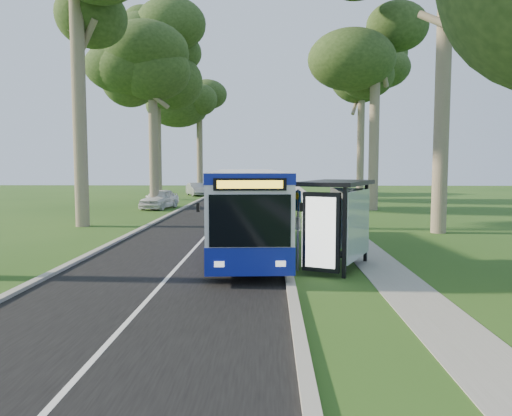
{
  "coord_description": "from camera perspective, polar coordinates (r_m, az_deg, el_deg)",
  "views": [
    {
      "loc": [
        -0.54,
        -17.96,
        3.27
      ],
      "look_at": [
        -1.1,
        1.11,
        1.6
      ],
      "focal_mm": 35.0,
      "sensor_mm": 36.0,
      "label": 1
    }
  ],
  "objects": [
    {
      "name": "footpath",
      "position": [
        28.37,
        8.85,
        -1.66
      ],
      "size": [
        1.5,
        100.0,
        0.02
      ],
      "primitive_type": "cube",
      "color": "gray",
      "rests_on": "ground"
    },
    {
      "name": "bus_shelter",
      "position": [
        15.46,
        9.87,
        0.03
      ],
      "size": [
        2.87,
        3.63,
        2.76
      ],
      "rotation": [
        0.0,
        0.0,
        -0.41
      ],
      "color": "black",
      "rests_on": "ground"
    },
    {
      "name": "car_white",
      "position": [
        37.55,
        -10.98,
        1.04
      ],
      "size": [
        2.47,
        4.55,
        1.47
      ],
      "primitive_type": "imported",
      "rotation": [
        0.0,
        0.0,
        -0.18
      ],
      "color": "white",
      "rests_on": "ground"
    },
    {
      "name": "road",
      "position": [
        28.3,
        -4.33,
        -1.63
      ],
      "size": [
        7.0,
        100.0,
        0.02
      ],
      "primitive_type": "cube",
      "color": "black",
      "rests_on": "ground"
    },
    {
      "name": "centre_line",
      "position": [
        28.3,
        -4.33,
        -1.6
      ],
      "size": [
        0.12,
        100.0,
        0.0
      ],
      "primitive_type": "cube",
      "color": "white",
      "rests_on": "road"
    },
    {
      "name": "tree_east_d",
      "position": [
        49.39,
        12.0,
        14.37
      ],
      "size": [
        5.2,
        5.2,
        15.39
      ],
      "color": "#7A6B56",
      "rests_on": "ground"
    },
    {
      "name": "tree_east_c",
      "position": [
        37.84,
        13.57,
        18.94
      ],
      "size": [
        5.2,
        5.2,
        16.86
      ],
      "color": "#7A6B56",
      "rests_on": "ground"
    },
    {
      "name": "tree_west_c",
      "position": [
        37.6,
        -11.79,
        15.63
      ],
      "size": [
        5.2,
        5.2,
        13.85
      ],
      "color": "#7A6B56",
      "rests_on": "ground"
    },
    {
      "name": "kerb_east",
      "position": [
        28.15,
        2.78,
        -1.55
      ],
      "size": [
        0.25,
        100.0,
        0.12
      ],
      "primitive_type": "cube",
      "color": "#9E9B93",
      "rests_on": "ground"
    },
    {
      "name": "tree_west_e",
      "position": [
        57.07,
        -6.51,
        12.93
      ],
      "size": [
        5.2,
        5.2,
        15.08
      ],
      "color": "#7A6B56",
      "rests_on": "ground"
    },
    {
      "name": "car_silver",
      "position": [
        52.69,
        -6.84,
        2.14
      ],
      "size": [
        2.83,
        4.34,
        1.35
      ],
      "primitive_type": "imported",
      "rotation": [
        0.0,
        0.0,
        0.37
      ],
      "color": "#9A9DA2",
      "rests_on": "ground"
    },
    {
      "name": "tree_west_d",
      "position": [
        48.27,
        -11.4,
        17.36
      ],
      "size": [
        5.2,
        5.2,
        18.52
      ],
      "color": "#7A6B56",
      "rests_on": "ground"
    },
    {
      "name": "bus_stop_sign",
      "position": [
        15.32,
        4.83,
        -1.4
      ],
      "size": [
        0.15,
        0.35,
        2.51
      ],
      "rotation": [
        0.0,
        0.0,
        0.33
      ],
      "color": "gray",
      "rests_on": "ground"
    },
    {
      "name": "kerb_west",
      "position": [
        28.87,
        -11.25,
        -1.48
      ],
      "size": [
        0.25,
        100.0,
        0.12
      ],
      "primitive_type": "cube",
      "color": "#9E9B93",
      "rests_on": "ground"
    },
    {
      "name": "ground",
      "position": [
        18.26,
        3.38,
        -5.32
      ],
      "size": [
        120.0,
        120.0,
        0.0
      ],
      "primitive_type": "plane",
      "color": "#254A17",
      "rests_on": "ground"
    },
    {
      "name": "litter_bin",
      "position": [
        19.72,
        6.25,
        -3.22
      ],
      "size": [
        0.52,
        0.52,
        0.91
      ],
      "rotation": [
        0.0,
        0.0,
        -0.36
      ],
      "color": "black",
      "rests_on": "ground"
    },
    {
      "name": "bus",
      "position": [
        18.69,
        -1.12,
        -0.2
      ],
      "size": [
        3.15,
        11.6,
        3.04
      ],
      "rotation": [
        0.0,
        0.0,
        0.07
      ],
      "color": "silver",
      "rests_on": "ground"
    }
  ]
}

